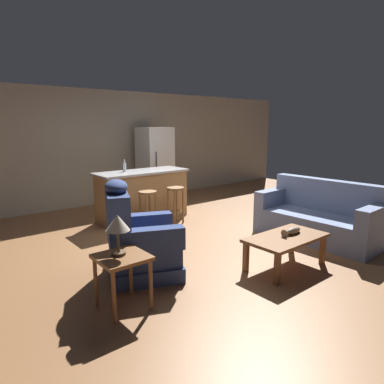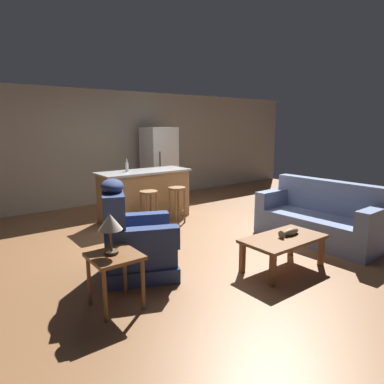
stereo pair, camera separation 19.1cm
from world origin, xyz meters
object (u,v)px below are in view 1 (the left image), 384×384
at_px(bar_stool_left, 148,203).
at_px(coffee_table, 286,240).
at_px(fish_figurine, 292,231).
at_px(kitchen_island, 142,195).
at_px(couch, 319,218).
at_px(bottle_tall_green, 125,167).
at_px(end_table, 122,265).
at_px(bar_stool_right, 176,198).
at_px(recliner_near_lamp, 137,242).
at_px(refrigerator, 155,165).
at_px(table_lamp, 118,225).

bearing_deg(bar_stool_left, coffee_table, -79.41).
distance_m(fish_figurine, kitchen_island, 3.20).
relative_size(fish_figurine, couch, 0.18).
xyz_separation_m(fish_figurine, bottle_tall_green, (-0.62, 3.31, 0.58)).
bearing_deg(couch, end_table, -3.14).
bearing_deg(bottle_tall_green, kitchen_island, -22.40).
relative_size(coffee_table, fish_figurine, 3.24).
distance_m(bar_stool_right, bottle_tall_green, 1.13).
bearing_deg(fish_figurine, end_table, 169.21).
distance_m(bar_stool_left, bottle_tall_green, 0.94).
bearing_deg(fish_figurine, recliner_near_lamp, 149.24).
relative_size(coffee_table, couch, 0.57).
relative_size(bar_stool_right, refrigerator, 0.39).
xyz_separation_m(coffee_table, couch, (1.38, 0.35, -0.02)).
bearing_deg(coffee_table, table_lamp, 167.66).
relative_size(coffee_table, kitchen_island, 0.61).
height_order(couch, bottle_tall_green, bottle_tall_green).
relative_size(kitchen_island, bar_stool_right, 2.65).
distance_m(couch, bottle_tall_green, 3.57).
xyz_separation_m(table_lamp, bar_stool_left, (1.65, 2.09, -0.40)).
bearing_deg(kitchen_island, coffee_table, -86.31).
height_order(end_table, bottle_tall_green, bottle_tall_green).
distance_m(end_table, bottle_tall_green, 3.35).
distance_m(table_lamp, kitchen_island, 3.35).
distance_m(fish_figurine, couch, 1.32).
bearing_deg(bottle_tall_green, bar_stool_right, -50.01).
distance_m(coffee_table, refrigerator, 4.50).
height_order(fish_figurine, table_lamp, table_lamp).
relative_size(fish_figurine, bottle_tall_green, 1.45).
distance_m(coffee_table, fish_figurine, 0.15).
xyz_separation_m(recliner_near_lamp, end_table, (-0.51, -0.59, 0.04)).
bearing_deg(couch, table_lamp, -3.79).
xyz_separation_m(recliner_near_lamp, bar_stool_right, (1.73, 1.54, 0.05)).
xyz_separation_m(recliner_near_lamp, bar_stool_left, (1.12, 1.54, 0.05)).
bearing_deg(recliner_near_lamp, fish_figurine, -7.82).
bearing_deg(coffee_table, kitchen_island, 93.69).
bearing_deg(recliner_near_lamp, kitchen_island, 80.20).
height_order(recliner_near_lamp, kitchen_island, recliner_near_lamp).
bearing_deg(bar_stool_left, end_table, -127.49).
height_order(fish_figurine, couch, couch).
xyz_separation_m(kitchen_island, refrigerator, (1.09, 1.20, 0.40)).
distance_m(coffee_table, kitchen_island, 3.19).
height_order(kitchen_island, bottle_tall_green, bottle_tall_green).
height_order(bar_stool_left, bar_stool_right, same).
bearing_deg(bar_stool_right, end_table, -136.44).
relative_size(couch, bar_stool_right, 2.83).
bearing_deg(refrigerator, fish_figurine, -99.98).
height_order(fish_figurine, end_table, end_table).
xyz_separation_m(fish_figurine, refrigerator, (0.77, 4.38, 0.42)).
distance_m(couch, kitchen_island, 3.25).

